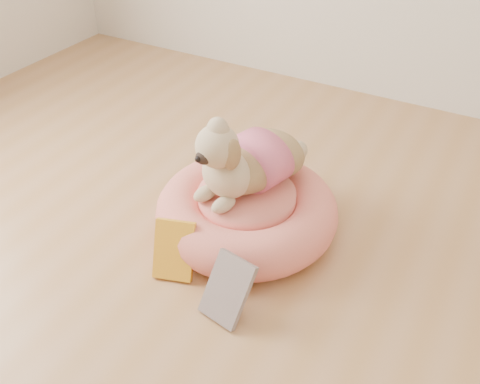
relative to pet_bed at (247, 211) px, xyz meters
The scene contains 4 objects.
pet_bed is the anchor object (origin of this frame).
dog 0.25m from the pet_bed, 129.73° to the left, with size 0.31×0.45×0.33m, color brown, non-canonical shape.
book_yellow 0.33m from the pet_bed, 108.08° to the right, with size 0.13×0.03×0.20m, color #FEF21A.
book_white 0.40m from the pet_bed, 69.75° to the right, with size 0.14×0.02×0.21m, color silver.
Camera 1 is at (0.58, -0.40, 1.29)m, focal length 40.00 mm.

